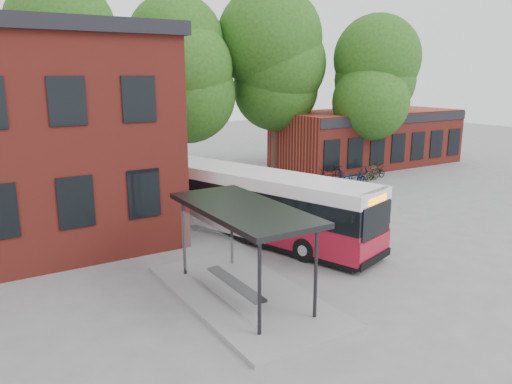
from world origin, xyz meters
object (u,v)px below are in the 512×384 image
bicycle_1 (328,178)px  bicycle_7 (373,173)px  bicycle_0 (318,178)px  bus_shelter (243,252)px  bicycle_3 (337,174)px  bicycle_extra_0 (377,172)px  bicycle_2 (339,179)px  bicycle_4 (354,177)px  city_bus (257,205)px  bicycle_5 (363,174)px  bicycle_6 (375,172)px

bicycle_1 → bicycle_7: bicycle_7 is taller
bicycle_0 → bus_shelter: bearing=119.5°
bicycle_3 → bicycle_extra_0: bearing=-125.8°
bicycle_1 → bicycle_7: size_ratio=0.97×
bus_shelter → bicycle_7: (15.59, 10.39, -0.95)m
bus_shelter → bicycle_2: (12.69, 10.30, -1.01)m
bicycle_4 → city_bus: bearing=131.2°
bicycle_3 → city_bus: bearing=103.9°
city_bus → bicycle_3: size_ratio=6.79×
bicycle_4 → bicycle_extra_0: bicycle_extra_0 is taller
bicycle_7 → bicycle_4: bearing=72.3°
bus_shelter → bicycle_0: bearing=43.3°
bicycle_2 → bicycle_4: size_ratio=1.10×
bicycle_3 → bicycle_5: size_ratio=0.99×
bicycle_0 → city_bus: bearing=113.4°
bicycle_2 → bicycle_5: 2.18m
city_bus → bicycle_4: 12.21m
bicycle_2 → bicycle_3: (0.86, 1.20, 0.05)m
bus_shelter → bicycle_5: (14.87, 10.49, -0.96)m
bicycle_4 → bicycle_5: bearing=-76.0°
bicycle_4 → bicycle_7: bicycle_7 is taller
bicycle_3 → bicycle_2: bearing=124.5°
city_bus → bicycle_4: size_ratio=7.23×
bicycle_1 → bicycle_2: bearing=-102.4°
bicycle_0 → bicycle_2: bicycle_0 is taller
bus_shelter → bicycle_2: size_ratio=4.23×
bus_shelter → bicycle_extra_0: 19.53m
bicycle_6 → bicycle_5: bearing=76.0°
bicycle_1 → bicycle_extra_0: (4.15, 0.08, -0.07)m
bicycle_extra_0 → city_bus: bearing=108.1°
bicycle_0 → bicycle_5: size_ratio=1.17×
bicycle_0 → bicycle_6: size_ratio=1.07×
bicycle_5 → bicycle_6: bearing=-98.5°
bicycle_6 → bicycle_extra_0: size_ratio=1.13×
bicycle_5 → bicycle_6: (1.25, 0.22, -0.02)m
bicycle_4 → bicycle_7: 1.53m
bicycle_6 → bus_shelter: bearing=99.6°
city_bus → bicycle_extra_0: size_ratio=6.99×
bicycle_6 → bicycle_7: (-0.52, -0.32, 0.03)m
bicycle_0 → bicycle_1: size_ratio=1.19×
bicycle_1 → bicycle_5: size_ratio=0.98×
bus_shelter → bicycle_extra_0: size_ratio=4.48×
bicycle_3 → bicycle_7: 2.33m
bicycle_1 → bicycle_5: (2.72, -0.14, 0.01)m
bicycle_2 → bicycle_3: bearing=-55.9°
bus_shelter → city_bus: bearing=54.3°
bicycle_7 → bicycle_1: bearing=71.5°
bicycle_7 → bicycle_0: bearing=68.2°
city_bus → bicycle_0: city_bus is taller
city_bus → bicycle_7: bearing=6.9°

